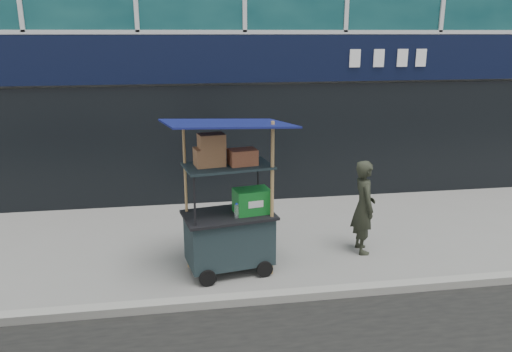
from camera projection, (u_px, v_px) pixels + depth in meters
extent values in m
plane|color=slate|center=(285.00, 292.00, 6.77)|extent=(80.00, 80.00, 0.00)
cube|color=gray|center=(288.00, 296.00, 6.56)|extent=(80.00, 0.18, 0.12)
cube|color=black|center=(245.00, 59.00, 9.63)|extent=(15.68, 0.06, 0.90)
cube|color=black|center=(245.00, 145.00, 10.14)|extent=(15.68, 0.04, 2.40)
cube|color=black|center=(229.00, 239.00, 7.26)|extent=(1.30, 0.90, 0.70)
cylinder|color=black|center=(208.00, 278.00, 6.90)|extent=(0.25, 0.09, 0.24)
cylinder|color=black|center=(265.00, 269.00, 7.16)|extent=(0.25, 0.09, 0.24)
cube|color=black|center=(229.00, 215.00, 7.16)|extent=(1.40, 0.99, 0.04)
cylinder|color=black|center=(195.00, 202.00, 6.62)|extent=(0.03, 0.03, 0.75)
cylinder|color=black|center=(272.00, 194.00, 6.96)|extent=(0.03, 0.03, 0.75)
cylinder|color=black|center=(186.00, 189.00, 7.16)|extent=(0.03, 0.03, 0.75)
cylinder|color=black|center=(258.00, 182.00, 7.51)|extent=(0.03, 0.03, 0.75)
cube|color=black|center=(228.00, 166.00, 6.96)|extent=(1.30, 0.90, 0.03)
cylinder|color=olive|center=(272.00, 201.00, 6.99)|extent=(0.06, 0.06, 2.25)
cylinder|color=olive|center=(186.00, 199.00, 7.21)|extent=(0.05, 0.05, 2.15)
cube|color=#0D0E4A|center=(227.00, 123.00, 6.79)|extent=(1.89, 1.48, 0.20)
cube|color=#0F6425|center=(252.00, 201.00, 7.17)|extent=(0.55, 0.43, 0.35)
cylinder|color=silver|center=(237.00, 211.00, 6.97)|extent=(0.08, 0.08, 0.20)
cylinder|color=blue|center=(237.00, 204.00, 6.93)|extent=(0.04, 0.04, 0.02)
cube|color=brown|center=(209.00, 157.00, 6.89)|extent=(0.45, 0.37, 0.25)
cube|color=olive|center=(243.00, 157.00, 6.94)|extent=(0.42, 0.34, 0.22)
cube|color=brown|center=(211.00, 141.00, 6.82)|extent=(0.39, 0.32, 0.20)
imported|color=#272A1F|center=(364.00, 207.00, 7.85)|extent=(0.39, 0.57, 1.50)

